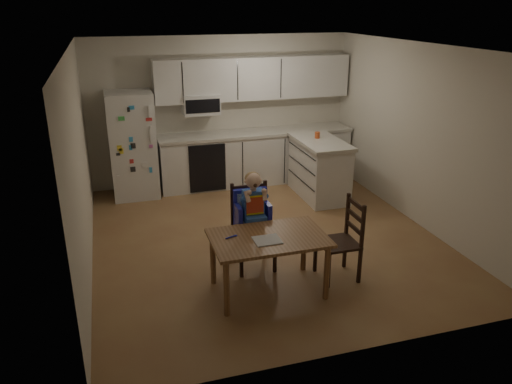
{
  "coord_description": "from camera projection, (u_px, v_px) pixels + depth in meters",
  "views": [
    {
      "loc": [
        -1.88,
        -5.83,
        3.0
      ],
      "look_at": [
        -0.33,
        -0.69,
        0.95
      ],
      "focal_mm": 35.0,
      "sensor_mm": 36.0,
      "label": 1
    }
  ],
  "objects": [
    {
      "name": "dining_table",
      "position": [
        268.0,
        244.0,
        5.34
      ],
      "size": [
        1.23,
        0.79,
        0.66
      ],
      "color": "brown",
      "rests_on": "ground"
    },
    {
      "name": "refrigerator",
      "position": [
        133.0,
        145.0,
        8.0
      ],
      "size": [
        0.72,
        0.7,
        1.7
      ],
      "primitive_type": "cube",
      "color": "silver",
      "rests_on": "ground"
    },
    {
      "name": "room",
      "position": [
        255.0,
        139.0,
        6.78
      ],
      "size": [
        4.52,
        5.01,
        2.51
      ],
      "color": "brown",
      "rests_on": "ground"
    },
    {
      "name": "kitchen_island",
      "position": [
        319.0,
        168.0,
        8.09
      ],
      "size": [
        0.67,
        1.28,
        0.95
      ],
      "color": "silver",
      "rests_on": "ground"
    },
    {
      "name": "red_cup",
      "position": [
        317.0,
        135.0,
        8.01
      ],
      "size": [
        0.08,
        0.08,
        0.1
      ],
      "primitive_type": "cylinder",
      "color": "#C14B1F",
      "rests_on": "kitchen_island"
    },
    {
      "name": "chair_booster",
      "position": [
        252.0,
        210.0,
        5.84
      ],
      "size": [
        0.45,
        0.45,
        1.19
      ],
      "rotation": [
        0.0,
        0.0,
        -0.01
      ],
      "color": "black",
      "rests_on": "ground"
    },
    {
      "name": "kitchen_run",
      "position": [
        253.0,
        133.0,
        8.62
      ],
      "size": [
        3.37,
        0.62,
        2.15
      ],
      "color": "silver",
      "rests_on": "ground"
    },
    {
      "name": "chair_side",
      "position": [
        346.0,
        234.0,
        5.65
      ],
      "size": [
        0.43,
        0.43,
        0.95
      ],
      "rotation": [
        0.0,
        0.0,
        -1.58
      ],
      "color": "black",
      "rests_on": "ground"
    },
    {
      "name": "toddler_spoon",
      "position": [
        230.0,
        237.0,
        5.28
      ],
      "size": [
        0.12,
        0.06,
        0.02
      ],
      "primitive_type": "cylinder",
      "rotation": [
        0.0,
        1.57,
        0.35
      ],
      "color": "#2427AF",
      "rests_on": "dining_table"
    },
    {
      "name": "napkin",
      "position": [
        267.0,
        240.0,
        5.21
      ],
      "size": [
        0.28,
        0.24,
        0.01
      ],
      "primitive_type": "cube",
      "color": "silver",
      "rests_on": "dining_table"
    }
  ]
}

